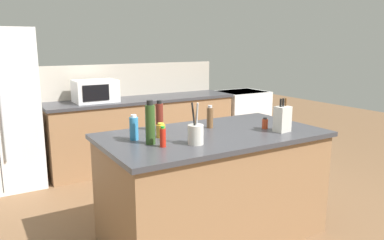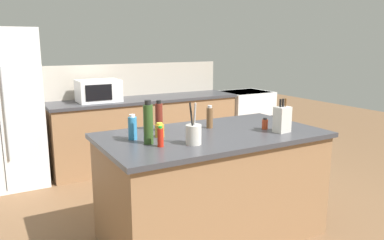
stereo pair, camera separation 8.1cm
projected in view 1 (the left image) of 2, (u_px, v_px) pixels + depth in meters
name	position (u px, v px, depth m)	size (l,w,h in m)	color
ground_plane	(212.00, 234.00, 3.38)	(14.00, 14.00, 0.00)	brown
back_counter_run	(143.00, 131.00, 5.28)	(2.65, 0.66, 0.94)	#936B47
wall_backsplash	(133.00, 80.00, 5.41)	(2.61, 0.03, 0.46)	#B2A899
kitchen_island	(212.00, 185.00, 3.28)	(1.89, 1.04, 0.94)	#936B47
range_oven	(241.00, 119.00, 6.16)	(0.76, 0.65, 0.92)	white
microwave	(95.00, 91.00, 4.83)	(0.54, 0.39, 0.28)	white
knife_block	(282.00, 119.00, 3.21)	(0.14, 0.11, 0.29)	beige
utensil_crock	(196.00, 134.00, 2.81)	(0.12, 0.12, 0.32)	beige
honey_jar	(161.00, 131.00, 3.03)	(0.08, 0.08, 0.12)	gold
dish_soap_bottle	(134.00, 128.00, 2.94)	(0.07, 0.07, 0.20)	#3384BC
olive_oil_bottle	(150.00, 124.00, 2.81)	(0.07, 0.07, 0.33)	#2D4C1E
hot_sauce_bottle	(163.00, 137.00, 2.74)	(0.05, 0.05, 0.16)	red
pepper_grinder	(210.00, 117.00, 3.36)	(0.06, 0.06, 0.21)	brown
vinegar_bottle	(159.00, 116.00, 3.26)	(0.07, 0.07, 0.26)	maroon
spice_jar_paprika	(265.00, 124.00, 3.34)	(0.05, 0.05, 0.10)	#B73D1E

